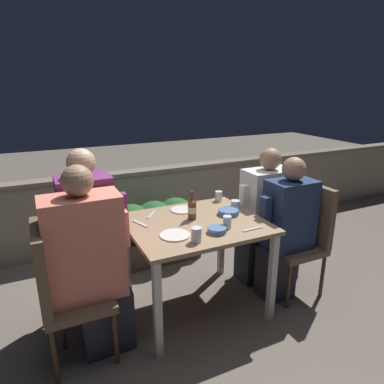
# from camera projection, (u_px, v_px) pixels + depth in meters

# --- Properties ---
(ground_plane) EXTENTS (16.00, 16.00, 0.00)m
(ground_plane) POSITION_uv_depth(u_px,v_px,m) (195.00, 307.00, 2.83)
(ground_plane) COLOR #665B51
(parapet_wall) EXTENTS (9.00, 0.18, 0.84)m
(parapet_wall) POSITION_uv_depth(u_px,v_px,m) (141.00, 205.00, 3.93)
(parapet_wall) COLOR gray
(parapet_wall) RESTS_ON ground_plane
(dining_table) EXTENTS (1.01, 0.86, 0.76)m
(dining_table) POSITION_uv_depth(u_px,v_px,m) (196.00, 234.00, 2.63)
(dining_table) COLOR #937556
(dining_table) RESTS_ON ground_plane
(planter_hedge) EXTENTS (0.86, 0.47, 0.63)m
(planter_hedge) POSITION_uv_depth(u_px,v_px,m) (156.00, 228.00, 3.50)
(planter_hedge) COLOR brown
(planter_hedge) RESTS_ON ground_plane
(chair_left_near) EXTENTS (0.43, 0.43, 0.96)m
(chair_left_near) POSITION_uv_depth(u_px,v_px,m) (59.00, 285.00, 2.13)
(chair_left_near) COLOR brown
(chair_left_near) RESTS_ON ground_plane
(person_coral_top) EXTENTS (0.52, 0.26, 1.31)m
(person_coral_top) POSITION_uv_depth(u_px,v_px,m) (91.00, 265.00, 2.19)
(person_coral_top) COLOR #282833
(person_coral_top) RESTS_ON ground_plane
(chair_left_far) EXTENTS (0.43, 0.43, 0.96)m
(chair_left_far) POSITION_uv_depth(u_px,v_px,m) (65.00, 262.00, 2.41)
(chair_left_far) COLOR brown
(chair_left_far) RESTS_ON ground_plane
(person_purple_stripe) EXTENTS (0.47, 0.26, 1.35)m
(person_purple_stripe) POSITION_uv_depth(u_px,v_px,m) (93.00, 240.00, 2.45)
(person_purple_stripe) COLOR #282833
(person_purple_stripe) RESTS_ON ground_plane
(chair_right_near) EXTENTS (0.43, 0.43, 0.96)m
(chair_right_near) POSITION_uv_depth(u_px,v_px,m) (304.00, 230.00, 2.93)
(chair_right_near) COLOR brown
(chair_right_near) RESTS_ON ground_plane
(person_navy_jumper) EXTENTS (0.47, 0.26, 1.21)m
(person_navy_jumper) POSITION_uv_depth(u_px,v_px,m) (285.00, 229.00, 2.83)
(person_navy_jumper) COLOR #282833
(person_navy_jumper) RESTS_ON ground_plane
(chair_right_far) EXTENTS (0.43, 0.43, 0.96)m
(chair_right_far) POSITION_uv_depth(u_px,v_px,m) (281.00, 218.00, 3.19)
(chair_right_far) COLOR brown
(chair_right_far) RESTS_ON ground_plane
(person_white_polo) EXTENTS (0.51, 0.26, 1.23)m
(person_white_polo) POSITION_uv_depth(u_px,v_px,m) (264.00, 216.00, 3.09)
(person_white_polo) COLOR #282833
(person_white_polo) RESTS_ON ground_plane
(beer_bottle) EXTENTS (0.07, 0.07, 0.23)m
(beer_bottle) POSITION_uv_depth(u_px,v_px,m) (192.00, 209.00, 2.62)
(beer_bottle) COLOR brown
(beer_bottle) RESTS_ON dining_table
(plate_0) EXTENTS (0.21, 0.21, 0.01)m
(plate_0) POSITION_uv_depth(u_px,v_px,m) (175.00, 235.00, 2.36)
(plate_0) COLOR silver
(plate_0) RESTS_ON dining_table
(plate_1) EXTENTS (0.20, 0.20, 0.01)m
(plate_1) POSITION_uv_depth(u_px,v_px,m) (183.00, 210.00, 2.83)
(plate_1) COLOR silver
(plate_1) RESTS_ON dining_table
(bowl_0) EXTENTS (0.14, 0.14, 0.04)m
(bowl_0) POSITION_uv_depth(u_px,v_px,m) (217.00, 229.00, 2.41)
(bowl_0) COLOR #4C709E
(bowl_0) RESTS_ON dining_table
(bowl_1) EXTENTS (0.17, 0.17, 0.04)m
(bowl_1) POSITION_uv_depth(u_px,v_px,m) (228.00, 212.00, 2.74)
(bowl_1) COLOR #4C709E
(bowl_1) RESTS_ON dining_table
(glass_cup_0) EXTENTS (0.06, 0.06, 0.09)m
(glass_cup_0) POSITION_uv_depth(u_px,v_px,m) (227.00, 222.00, 2.48)
(glass_cup_0) COLOR silver
(glass_cup_0) RESTS_ON dining_table
(glass_cup_1) EXTENTS (0.06, 0.06, 0.09)m
(glass_cup_1) POSITION_uv_depth(u_px,v_px,m) (219.00, 196.00, 3.05)
(glass_cup_1) COLOR silver
(glass_cup_1) RESTS_ON dining_table
(glass_cup_2) EXTENTS (0.08, 0.08, 0.08)m
(glass_cup_2) POSITION_uv_depth(u_px,v_px,m) (235.00, 205.00, 2.85)
(glass_cup_2) COLOR silver
(glass_cup_2) RESTS_ON dining_table
(glass_cup_3) EXTENTS (0.07, 0.07, 0.10)m
(glass_cup_3) POSITION_uv_depth(u_px,v_px,m) (196.00, 235.00, 2.26)
(glass_cup_3) COLOR silver
(glass_cup_3) RESTS_ON dining_table
(fork_0) EXTENTS (0.08, 0.17, 0.01)m
(fork_0) POSITION_uv_depth(u_px,v_px,m) (140.00, 224.00, 2.55)
(fork_0) COLOR silver
(fork_0) RESTS_ON dining_table
(fork_1) EXTENTS (0.17, 0.03, 0.01)m
(fork_1) POSITION_uv_depth(u_px,v_px,m) (253.00, 229.00, 2.46)
(fork_1) COLOR silver
(fork_1) RESTS_ON dining_table
(fork_2) EXTENTS (0.13, 0.14, 0.01)m
(fork_2) POSITION_uv_depth(u_px,v_px,m) (152.00, 214.00, 2.73)
(fork_2) COLOR silver
(fork_2) RESTS_ON dining_table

